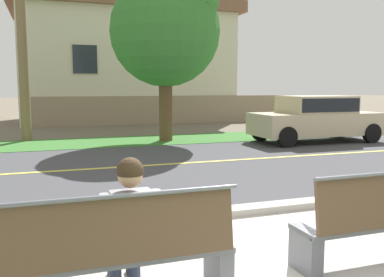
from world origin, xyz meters
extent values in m
plane|color=#665B4C|center=(0.00, 8.00, 0.00)|extent=(140.00, 140.00, 0.00)
cube|color=#ADA89E|center=(0.00, 2.35, 0.06)|extent=(44.00, 0.30, 0.11)
cube|color=#424247|center=(0.00, 6.50, 0.00)|extent=(52.00, 8.00, 0.01)
cube|color=#E0CC4C|center=(0.00, 6.50, 0.01)|extent=(48.00, 0.14, 0.01)
cube|color=#38702D|center=(0.00, 11.10, 0.01)|extent=(48.00, 2.80, 0.02)
cube|color=slate|center=(-0.46, 0.40, 0.23)|extent=(0.14, 0.40, 0.45)
cube|color=slate|center=(-1.37, 0.40, 0.42)|extent=(1.94, 0.44, 0.05)
cube|color=brown|center=(-1.37, 0.20, 0.71)|extent=(1.86, 0.12, 0.52)
cylinder|color=slate|center=(-1.37, 0.19, 0.99)|extent=(1.94, 0.04, 0.04)
cube|color=slate|center=(0.46, 0.40, 0.23)|extent=(0.14, 0.40, 0.45)
cube|color=slate|center=(1.37, 0.40, 0.42)|extent=(1.94, 0.44, 0.05)
cylinder|color=#333D56|center=(-1.35, 0.59, 0.51)|extent=(0.15, 0.42, 0.15)
cylinder|color=#333D56|center=(-1.17, 0.59, 0.51)|extent=(0.15, 0.42, 0.15)
cylinder|color=#333D56|center=(-1.35, 0.78, 0.21)|extent=(0.12, 0.12, 0.43)
cube|color=black|center=(-1.35, 0.86, 0.04)|extent=(0.09, 0.24, 0.07)
cylinder|color=#333D56|center=(-1.17, 0.78, 0.21)|extent=(0.12, 0.12, 0.43)
cube|color=black|center=(-1.17, 0.86, 0.04)|extent=(0.09, 0.24, 0.07)
cube|color=gray|center=(-1.26, 0.40, 0.71)|extent=(0.34, 0.20, 0.52)
cylinder|color=gray|center=(-1.47, 0.42, 0.73)|extent=(0.09, 0.09, 0.46)
cylinder|color=gray|center=(-1.04, 0.42, 0.73)|extent=(0.09, 0.09, 0.46)
sphere|color=tan|center=(-1.26, 0.41, 1.10)|extent=(0.21, 0.21, 0.21)
sphere|color=#382819|center=(-1.26, 0.41, 1.14)|extent=(0.22, 0.22, 0.22)
cube|color=#C6B793|center=(6.61, 8.90, 0.62)|extent=(4.30, 1.76, 0.72)
cube|color=#C6B793|center=(6.61, 8.90, 1.24)|extent=(2.24, 1.58, 0.60)
cube|color=black|center=(6.61, 8.90, 1.26)|extent=(2.15, 1.62, 0.43)
cylinder|color=black|center=(8.21, 8.06, 0.32)|extent=(0.64, 0.18, 0.64)
cylinder|color=black|center=(8.21, 9.74, 0.32)|extent=(0.64, 0.18, 0.64)
cylinder|color=black|center=(5.01, 8.06, 0.32)|extent=(0.64, 0.18, 0.64)
cylinder|color=black|center=(5.01, 9.74, 0.32)|extent=(0.64, 0.18, 0.64)
cylinder|color=brown|center=(1.95, 10.80, 1.15)|extent=(0.45, 0.45, 2.30)
sphere|color=#33752D|center=(1.95, 10.80, 3.67)|extent=(3.67, 3.67, 3.67)
cylinder|color=brown|center=(-2.56, 12.40, 3.78)|extent=(0.32, 0.32, 7.56)
cube|color=gray|center=(3.97, 17.35, 0.70)|extent=(13.00, 0.36, 1.40)
cube|color=beige|center=(2.32, 20.55, 2.83)|extent=(10.74, 6.40, 5.66)
cube|color=brown|center=(2.32, 20.55, 5.96)|extent=(11.59, 6.91, 0.60)
cube|color=#232833|center=(-0.10, 17.32, 3.11)|extent=(1.10, 0.06, 1.30)
cube|color=#232833|center=(4.74, 17.32, 3.11)|extent=(1.10, 0.06, 1.30)
camera|label=1|loc=(-1.89, -2.99, 1.82)|focal=39.39mm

